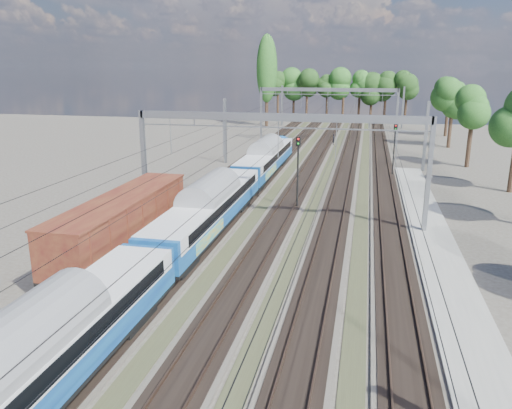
% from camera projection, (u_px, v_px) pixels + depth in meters
% --- Properties ---
extents(track_bed, '(21.00, 130.00, 0.34)m').
position_uv_depth(track_bed, '(301.00, 183.00, 55.10)').
color(track_bed, '#47423A').
rests_on(track_bed, ground).
extents(platform, '(3.00, 70.00, 0.30)m').
position_uv_depth(platform, '(450.00, 286.00, 29.07)').
color(platform, gray).
rests_on(platform, ground).
extents(catenary, '(25.65, 130.00, 9.00)m').
position_uv_depth(catenary, '(313.00, 118.00, 60.58)').
color(catenary, gray).
rests_on(catenary, ground).
extents(tree_belt, '(40.30, 102.04, 11.59)m').
position_uv_depth(tree_belt, '(373.00, 90.00, 95.67)').
color(tree_belt, black).
rests_on(tree_belt, ground).
extents(poplar, '(4.40, 4.40, 19.04)m').
position_uv_depth(poplar, '(267.00, 69.00, 104.82)').
color(poplar, black).
rests_on(poplar, ground).
extents(emu_train, '(3.06, 64.60, 4.47)m').
position_uv_depth(emu_train, '(208.00, 204.00, 37.16)').
color(emu_train, black).
rests_on(emu_train, ground).
extents(freight_boxcar, '(3.18, 15.36, 3.96)m').
position_uv_depth(freight_boxcar, '(123.00, 221.00, 33.66)').
color(freight_boxcar, black).
rests_on(freight_boxcar, ground).
extents(worker, '(0.51, 0.70, 1.79)m').
position_uv_depth(worker, '(334.00, 140.00, 81.85)').
color(worker, black).
rests_on(worker, ground).
extents(signal_near, '(0.44, 0.40, 6.52)m').
position_uv_depth(signal_near, '(298.00, 164.00, 44.46)').
color(signal_near, black).
rests_on(signal_near, ground).
extents(signal_far, '(0.42, 0.39, 6.07)m').
position_uv_depth(signal_far, '(394.00, 144.00, 57.92)').
color(signal_far, black).
rests_on(signal_far, ground).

